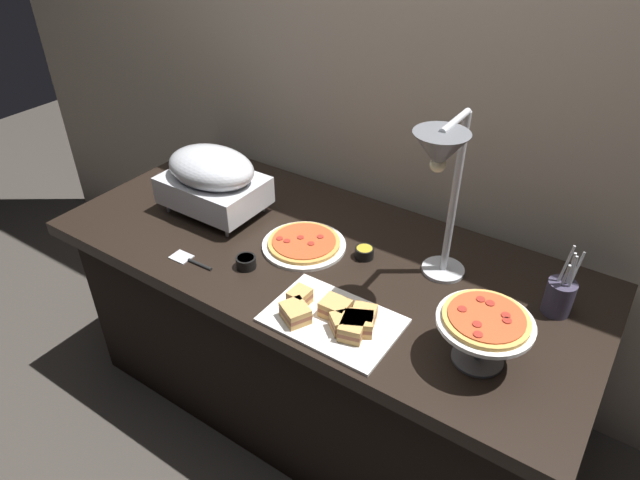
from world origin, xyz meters
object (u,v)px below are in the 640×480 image
(heat_lamp, at_px, (442,167))
(serving_spatula, at_px, (190,261))
(sauce_cup_near, at_px, (246,262))
(pizza_plate_front, at_px, (304,244))
(sauce_cup_far, at_px, (364,252))
(sandwich_platter, at_px, (335,318))
(pizza_plate_center, at_px, (485,325))
(utensil_holder, at_px, (559,296))
(chafing_dish, at_px, (212,178))

(heat_lamp, xyz_separation_m, serving_spatula, (-0.73, -0.29, -0.44))
(sauce_cup_near, bearing_deg, pizza_plate_front, 65.60)
(pizza_plate_front, bearing_deg, sauce_cup_far, 17.57)
(sandwich_platter, bearing_deg, pizza_plate_center, 14.13)
(sauce_cup_far, bearing_deg, sauce_cup_near, -138.02)
(pizza_plate_center, bearing_deg, utensil_holder, 68.81)
(sandwich_platter, xyz_separation_m, utensil_holder, (0.52, 0.42, 0.04))
(pizza_plate_front, relative_size, serving_spatula, 1.72)
(heat_lamp, bearing_deg, sauce_cup_far, 166.66)
(utensil_holder, bearing_deg, sandwich_platter, -141.28)
(sauce_cup_far, relative_size, serving_spatula, 0.38)
(pizza_plate_front, xyz_separation_m, sandwich_platter, (0.30, -0.27, 0.01))
(pizza_plate_center, distance_m, sauce_cup_near, 0.80)
(utensil_holder, bearing_deg, sauce_cup_near, -159.03)
(pizza_plate_front, distance_m, sauce_cup_far, 0.22)
(utensil_holder, bearing_deg, pizza_plate_center, -111.19)
(chafing_dish, bearing_deg, heat_lamp, -0.07)
(sauce_cup_near, bearing_deg, chafing_dish, 147.57)
(chafing_dish, height_order, serving_spatula, chafing_dish)
(serving_spatula, bearing_deg, sandwich_platter, 1.61)
(heat_lamp, bearing_deg, sandwich_platter, -120.10)
(chafing_dish, xyz_separation_m, serving_spatula, (0.15, -0.29, -0.14))
(pizza_plate_center, bearing_deg, sandwich_platter, -165.87)
(sauce_cup_near, xyz_separation_m, serving_spatula, (-0.18, -0.08, -0.02))
(pizza_plate_center, bearing_deg, sauce_cup_far, 154.59)
(sauce_cup_far, relative_size, utensil_holder, 0.28)
(chafing_dish, bearing_deg, serving_spatula, -62.79)
(heat_lamp, xyz_separation_m, utensil_holder, (0.36, 0.14, -0.38))
(heat_lamp, relative_size, serving_spatula, 3.30)
(pizza_plate_center, distance_m, utensil_holder, 0.35)
(sandwich_platter, bearing_deg, serving_spatula, -178.39)
(sandwich_platter, bearing_deg, pizza_plate_front, 138.31)
(heat_lamp, xyz_separation_m, sandwich_platter, (-0.16, -0.27, -0.42))
(pizza_plate_front, relative_size, sandwich_platter, 0.76)
(serving_spatula, bearing_deg, pizza_plate_front, 46.54)
(chafing_dish, bearing_deg, sauce_cup_far, 5.43)
(pizza_plate_center, xyz_separation_m, sandwich_platter, (-0.40, -0.10, -0.10))
(chafing_dish, distance_m, pizza_plate_center, 1.13)
(pizza_plate_center, relative_size, serving_spatula, 1.49)
(sandwich_platter, xyz_separation_m, serving_spatula, (-0.57, -0.02, -0.02))
(pizza_plate_center, relative_size, sauce_cup_near, 3.78)
(pizza_plate_front, height_order, utensil_holder, utensil_holder)
(heat_lamp, xyz_separation_m, pizza_plate_front, (-0.46, -0.00, -0.43))
(sandwich_platter, xyz_separation_m, sauce_cup_far, (-0.10, 0.33, -0.00))
(chafing_dish, relative_size, sauce_cup_near, 5.55)
(serving_spatula, bearing_deg, utensil_holder, 21.61)
(chafing_dish, relative_size, utensil_holder, 1.62)
(serving_spatula, bearing_deg, sauce_cup_near, 24.84)
(chafing_dish, height_order, heat_lamp, heat_lamp)
(chafing_dish, distance_m, sauce_cup_near, 0.41)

